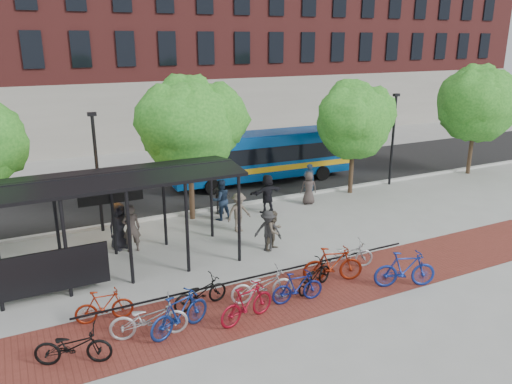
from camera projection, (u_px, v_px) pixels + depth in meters
name	position (u px, v px, depth m)	size (l,w,h in m)	color
ground	(284.00, 231.00, 21.59)	(160.00, 160.00, 0.00)	#9E9E99
asphalt_street	(214.00, 185.00, 28.41)	(160.00, 8.00, 0.01)	black
curb	(244.00, 204.00, 24.98)	(160.00, 0.25, 0.12)	#B7B7B2
brick_strip	(307.00, 291.00, 16.46)	(24.00, 3.00, 0.01)	maroon
bike_rack_rail	(260.00, 288.00, 16.66)	(12.00, 0.05, 0.95)	black
building_brick	(239.00, 15.00, 45.14)	(55.00, 14.00, 20.00)	maroon
bus_shelter	(83.00, 193.00, 16.79)	(10.60, 3.07, 3.60)	black
tree_b	(190.00, 122.00, 21.88)	(5.15, 4.20, 6.47)	#382619
tree_c	(355.00, 118.00, 25.88)	(4.66, 3.80, 5.92)	#382619
tree_d	(477.00, 100.00, 29.64)	(5.39, 4.40, 6.55)	#382619
lamp_post_left	(97.00, 169.00, 20.83)	(0.35, 0.20, 5.12)	black
lamp_post_right	(393.00, 137.00, 27.73)	(0.35, 0.20, 5.12)	black
bus	(261.00, 154.00, 28.54)	(10.76, 2.89, 2.88)	navy
bike_0	(73.00, 346.00, 12.64)	(0.68, 1.94, 1.02)	black
bike_1	(104.00, 306.00, 14.55)	(0.47, 1.68, 1.01)	maroon
bike_2	(149.00, 318.00, 13.77)	(0.75, 2.16, 1.13)	#A5A5A8
bike_3	(180.00, 313.00, 13.97)	(0.57, 2.02, 1.21)	navy
bike_4	(200.00, 293.00, 15.35)	(0.64, 1.83, 0.96)	black
bike_5	(247.00, 303.00, 14.54)	(0.54, 1.92, 1.16)	maroon
bike_6	(262.00, 286.00, 15.67)	(0.72, 2.06, 1.08)	#B9B9BC
bike_7	(298.00, 287.00, 15.62)	(0.48, 1.72, 1.03)	navy
bike_8	(314.00, 276.00, 16.45)	(0.63, 1.82, 0.95)	black
bike_9	(333.00, 264.00, 16.95)	(0.59, 2.08, 1.25)	maroon
bike_10	(347.00, 254.00, 17.99)	(0.68, 1.95, 1.03)	#9A9A9D
bike_11	(405.00, 269.00, 16.57)	(0.59, 2.10, 1.26)	navy
pedestrian_0	(119.00, 226.00, 19.52)	(0.93, 0.61, 1.91)	black
pedestrian_1	(131.00, 228.00, 19.29)	(0.69, 0.45, 1.89)	#423934
pedestrian_2	(221.00, 200.00, 22.71)	(0.92, 0.72, 1.90)	#1B293F
pedestrian_3	(239.00, 212.00, 21.30)	(1.12, 0.64, 1.73)	brown
pedestrian_4	(220.00, 197.00, 23.57)	(0.95, 0.40, 1.63)	#2A2A2A
pedestrian_5	(267.00, 194.00, 23.67)	(1.73, 0.55, 1.87)	black
pedestrian_6	(309.00, 188.00, 24.92)	(0.81, 0.53, 1.65)	#3D3431
pedestrian_7	(309.00, 180.00, 26.15)	(0.64, 0.42, 1.75)	#1E3147
pedestrian_8	(274.00, 230.00, 19.50)	(0.78, 0.60, 1.60)	brown
pedestrian_9	(268.00, 231.00, 19.37)	(1.07, 0.61, 1.65)	#262626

